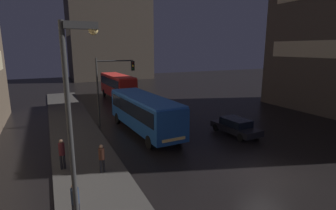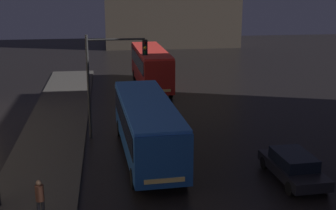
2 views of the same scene
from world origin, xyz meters
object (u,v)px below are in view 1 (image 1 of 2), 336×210
(bus_far, at_px, (118,84))
(car_taxi, at_px, (236,126))
(pedestrian_mid, at_px, (102,156))
(traffic_light_main, at_px, (111,80))
(bus_near, at_px, (144,110))
(pedestrian_near, at_px, (62,152))
(street_lamp_sidewalk, at_px, (75,101))
(pedestrian_far, at_px, (75,199))

(bus_far, bearing_deg, car_taxi, 101.56)
(pedestrian_mid, distance_m, traffic_light_main, 10.80)
(bus_near, height_order, bus_far, bus_far)
(bus_far, distance_m, pedestrian_near, 22.45)
(bus_far, relative_size, street_lamp_sidewalk, 1.24)
(bus_far, relative_size, traffic_light_main, 1.55)
(pedestrian_mid, height_order, pedestrian_far, pedestrian_mid)
(pedestrian_near, bearing_deg, pedestrian_far, -166.00)
(pedestrian_near, distance_m, traffic_light_main, 10.30)
(pedestrian_far, relative_size, street_lamp_sidewalk, 0.21)
(bus_near, xyz_separation_m, bus_far, (1.71, 15.79, 0.16))
(bus_near, distance_m, traffic_light_main, 4.67)
(pedestrian_far, relative_size, traffic_light_main, 0.27)
(street_lamp_sidewalk, bearing_deg, car_taxi, 28.92)
(pedestrian_mid, bearing_deg, pedestrian_far, -142.45)
(bus_near, height_order, pedestrian_far, bus_near)
(bus_far, height_order, traffic_light_main, traffic_light_main)
(traffic_light_main, distance_m, street_lamp_sidewalk, 15.38)
(pedestrian_near, bearing_deg, traffic_light_main, -18.23)
(bus_far, xyz_separation_m, pedestrian_near, (-8.57, -20.73, -0.88))
(car_taxi, height_order, pedestrian_far, pedestrian_far)
(car_taxi, relative_size, pedestrian_mid, 2.69)
(bus_near, relative_size, traffic_light_main, 1.66)
(bus_far, xyz_separation_m, car_taxi, (5.01, -19.60, -1.39))
(car_taxi, distance_m, street_lamp_sidewalk, 15.75)
(bus_near, bearing_deg, bus_far, -99.50)
(pedestrian_near, distance_m, pedestrian_far, 5.31)
(pedestrian_near, height_order, street_lamp_sidewalk, street_lamp_sidewalk)
(bus_far, distance_m, traffic_light_main, 12.94)
(bus_far, relative_size, pedestrian_near, 5.33)
(pedestrian_far, xyz_separation_m, traffic_light_main, (4.74, 13.82, 3.15))
(pedestrian_near, bearing_deg, street_lamp_sidewalk, -164.42)
(pedestrian_mid, bearing_deg, pedestrian_near, 117.72)
(bus_near, bearing_deg, car_taxi, 147.11)
(car_taxi, bearing_deg, bus_near, -33.24)
(car_taxi, bearing_deg, bus_far, -79.34)
(bus_near, height_order, car_taxi, bus_near)
(car_taxi, height_order, street_lamp_sidewalk, street_lamp_sidewalk)
(street_lamp_sidewalk, bearing_deg, pedestrian_far, 103.46)
(bus_near, xyz_separation_m, pedestrian_far, (-6.66, -10.26, -0.83))
(pedestrian_near, relative_size, street_lamp_sidewalk, 0.23)
(street_lamp_sidewalk, bearing_deg, pedestrian_near, 93.70)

